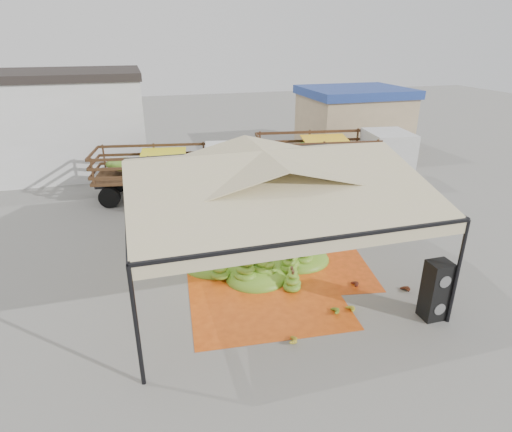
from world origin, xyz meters
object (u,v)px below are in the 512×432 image
object	(u,v)px
vendor	(206,190)
truck_left	(178,167)
truck_right	(340,153)
speaker_stack	(436,290)
banana_heap	(260,248)

from	to	relation	value
vendor	truck_left	distance (m)	2.38
truck_right	speaker_stack	bearing A→B (deg)	-95.38
speaker_stack	truck_left	world-z (taller)	truck_left
banana_heap	vendor	bearing A→B (deg)	100.17
banana_heap	speaker_stack	world-z (taller)	speaker_stack
speaker_stack	truck_left	size ratio (longest dim) A/B	0.23
vendor	truck_left	xyz separation A→B (m)	(-0.92, 2.13, 0.50)
vendor	truck_right	size ratio (longest dim) A/B	0.24
banana_heap	vendor	distance (m)	5.22
speaker_stack	truck_right	xyz separation A→B (m)	(2.64, 11.05, 0.77)
truck_right	vendor	bearing A→B (deg)	-158.55
truck_left	truck_right	xyz separation A→B (m)	(8.12, -0.42, 0.15)
banana_heap	speaker_stack	bearing A→B (deg)	-49.19
speaker_stack	truck_right	world-z (taller)	truck_right
banana_heap	truck_left	xyz separation A→B (m)	(-1.84, 7.25, 0.92)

